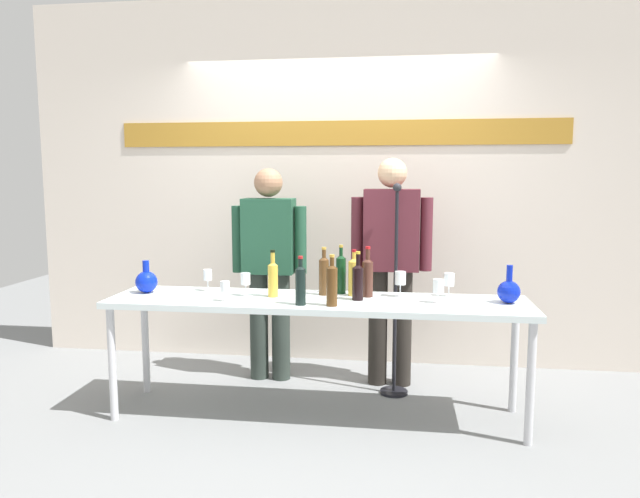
{
  "coord_description": "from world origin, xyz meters",
  "views": [
    {
      "loc": [
        0.52,
        -3.61,
        1.56
      ],
      "look_at": [
        0.0,
        0.15,
        1.08
      ],
      "focal_mm": 32.66,
      "sensor_mm": 36.0,
      "label": 1
    }
  ],
  "objects_px": {
    "wine_bottle_2": "(324,274)",
    "wine_glass_right_0": "(438,286)",
    "wine_bottle_7": "(301,284)",
    "wine_glass_right_2": "(400,279)",
    "decanter_blue_right": "(509,291)",
    "wine_bottle_6": "(368,276)",
    "decanter_blue_left": "(146,281)",
    "wine_glass_left_0": "(208,275)",
    "wine_bottle_0": "(332,283)",
    "wine_glass_right_1": "(449,280)",
    "wine_bottle_4": "(341,273)",
    "wine_glass_left_1": "(246,279)",
    "wine_bottle_1": "(358,280)",
    "microphone_stand": "(395,325)",
    "wine_glass_left_2": "(225,287)",
    "presenter_left": "(269,261)",
    "display_table": "(317,308)",
    "wine_bottle_3": "(354,275)",
    "presenter_right": "(391,257)",
    "wine_bottle_5": "(273,277)"
  },
  "relations": [
    {
      "from": "display_table",
      "to": "wine_bottle_2",
      "type": "xyz_separation_m",
      "value": [
        0.03,
        0.14,
        0.2
      ]
    },
    {
      "from": "wine_bottle_2",
      "to": "wine_glass_left_2",
      "type": "bearing_deg",
      "value": -154.7
    },
    {
      "from": "decanter_blue_right",
      "to": "wine_bottle_3",
      "type": "relative_size",
      "value": 0.78
    },
    {
      "from": "wine_bottle_0",
      "to": "wine_bottle_1",
      "type": "distance_m",
      "value": 0.24
    },
    {
      "from": "wine_bottle_0",
      "to": "microphone_stand",
      "type": "relative_size",
      "value": 0.21
    },
    {
      "from": "presenter_left",
      "to": "wine_glass_right_2",
      "type": "relative_size",
      "value": 9.68
    },
    {
      "from": "wine_bottle_1",
      "to": "wine_glass_left_1",
      "type": "relative_size",
      "value": 2.03
    },
    {
      "from": "decanter_blue_right",
      "to": "wine_glass_left_2",
      "type": "relative_size",
      "value": 1.87
    },
    {
      "from": "wine_bottle_0",
      "to": "wine_glass_right_0",
      "type": "bearing_deg",
      "value": 15.01
    },
    {
      "from": "wine_bottle_2",
      "to": "wine_bottle_5",
      "type": "xyz_separation_m",
      "value": [
        -0.32,
        -0.1,
        -0.01
      ]
    },
    {
      "from": "decanter_blue_right",
      "to": "microphone_stand",
      "type": "distance_m",
      "value": 0.88
    },
    {
      "from": "decanter_blue_right",
      "to": "wine_glass_left_1",
      "type": "bearing_deg",
      "value": -179.6
    },
    {
      "from": "wine_bottle_4",
      "to": "wine_glass_left_1",
      "type": "xyz_separation_m",
      "value": [
        -0.61,
        -0.17,
        -0.03
      ]
    },
    {
      "from": "decanter_blue_left",
      "to": "wine_bottle_2",
      "type": "relative_size",
      "value": 0.69
    },
    {
      "from": "presenter_left",
      "to": "wine_bottle_0",
      "type": "distance_m",
      "value": 1.01
    },
    {
      "from": "display_table",
      "to": "wine_bottle_7",
      "type": "xyz_separation_m",
      "value": [
        -0.07,
        -0.18,
        0.19
      ]
    },
    {
      "from": "wine_bottle_2",
      "to": "wine_bottle_0",
      "type": "bearing_deg",
      "value": -74.15
    },
    {
      "from": "decanter_blue_right",
      "to": "wine_bottle_6",
      "type": "height_order",
      "value": "wine_bottle_6"
    },
    {
      "from": "decanter_blue_left",
      "to": "wine_glass_right_1",
      "type": "distance_m",
      "value": 2.02
    },
    {
      "from": "presenter_right",
      "to": "wine_glass_left_1",
      "type": "height_order",
      "value": "presenter_right"
    },
    {
      "from": "presenter_right",
      "to": "wine_bottle_1",
      "type": "distance_m",
      "value": 0.68
    },
    {
      "from": "decanter_blue_left",
      "to": "wine_glass_left_0",
      "type": "relative_size",
      "value": 1.47
    },
    {
      "from": "wine_bottle_1",
      "to": "wine_bottle_4",
      "type": "bearing_deg",
      "value": 122.76
    },
    {
      "from": "wine_bottle_0",
      "to": "wine_glass_left_0",
      "type": "relative_size",
      "value": 2.1
    },
    {
      "from": "wine_bottle_0",
      "to": "wine_bottle_1",
      "type": "xyz_separation_m",
      "value": [
        0.14,
        0.19,
        -0.01
      ]
    },
    {
      "from": "wine_bottle_2",
      "to": "wine_glass_right_0",
      "type": "distance_m",
      "value": 0.75
    },
    {
      "from": "display_table",
      "to": "wine_glass_left_1",
      "type": "xyz_separation_m",
      "value": [
        -0.48,
        0.04,
        0.17
      ]
    },
    {
      "from": "wine_glass_left_0",
      "to": "wine_bottle_3",
      "type": "bearing_deg",
      "value": -1.05
    },
    {
      "from": "wine_glass_left_0",
      "to": "microphone_stand",
      "type": "relative_size",
      "value": 0.1
    },
    {
      "from": "wine_glass_right_1",
      "to": "wine_bottle_6",
      "type": "bearing_deg",
      "value": -171.24
    },
    {
      "from": "wine_glass_left_0",
      "to": "wine_glass_left_2",
      "type": "bearing_deg",
      "value": -54.62
    },
    {
      "from": "wine_bottle_2",
      "to": "wine_bottle_4",
      "type": "height_order",
      "value": "wine_bottle_4"
    },
    {
      "from": "wine_bottle_5",
      "to": "wine_bottle_6",
      "type": "distance_m",
      "value": 0.62
    },
    {
      "from": "decanter_blue_left",
      "to": "microphone_stand",
      "type": "relative_size",
      "value": 0.15
    },
    {
      "from": "wine_glass_left_1",
      "to": "wine_bottle_1",
      "type": "bearing_deg",
      "value": -1.96
    },
    {
      "from": "wine_glass_right_0",
      "to": "decanter_blue_left",
      "type": "bearing_deg",
      "value": 178.41
    },
    {
      "from": "decanter_blue_right",
      "to": "wine_glass_left_2",
      "type": "height_order",
      "value": "decanter_blue_right"
    },
    {
      "from": "wine_bottle_7",
      "to": "wine_glass_left_2",
      "type": "height_order",
      "value": "wine_bottle_7"
    },
    {
      "from": "wine_bottle_3",
      "to": "presenter_left",
      "type": "bearing_deg",
      "value": 143.21
    },
    {
      "from": "wine_glass_left_2",
      "to": "wine_glass_right_1",
      "type": "distance_m",
      "value": 1.45
    },
    {
      "from": "display_table",
      "to": "wine_bottle_1",
      "type": "height_order",
      "value": "wine_bottle_1"
    },
    {
      "from": "wine_glass_left_2",
      "to": "wine_glass_right_2",
      "type": "distance_m",
      "value": 1.13
    },
    {
      "from": "decanter_blue_left",
      "to": "presenter_left",
      "type": "height_order",
      "value": "presenter_left"
    },
    {
      "from": "presenter_right",
      "to": "wine_bottle_1",
      "type": "xyz_separation_m",
      "value": [
        -0.2,
        -0.64,
        -0.06
      ]
    },
    {
      "from": "wine_bottle_7",
      "to": "microphone_stand",
      "type": "relative_size",
      "value": 0.2
    },
    {
      "from": "presenter_left",
      "to": "presenter_right",
      "type": "bearing_deg",
      "value": -0.0
    },
    {
      "from": "wine_bottle_1",
      "to": "wine_bottle_6",
      "type": "relative_size",
      "value": 0.94
    },
    {
      "from": "wine_bottle_0",
      "to": "wine_glass_left_2",
      "type": "xyz_separation_m",
      "value": [
        -0.68,
        0.04,
        -0.05
      ]
    },
    {
      "from": "wine_bottle_7",
      "to": "wine_glass_right_2",
      "type": "distance_m",
      "value": 0.69
    },
    {
      "from": "decanter_blue_right",
      "to": "presenter_left",
      "type": "relative_size",
      "value": 0.15
    }
  ]
}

